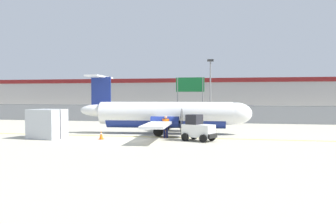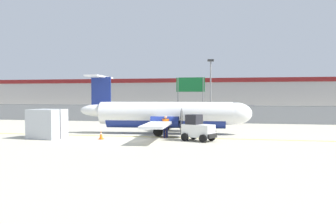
{
  "view_description": "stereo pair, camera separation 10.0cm",
  "coord_description": "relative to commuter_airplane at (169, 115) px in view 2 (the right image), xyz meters",
  "views": [
    {
      "loc": [
        7.95,
        -26.15,
        3.26
      ],
      "look_at": [
        1.25,
        5.69,
        1.8
      ],
      "focal_mm": 40.0,
      "sensor_mm": 36.0,
      "label": 1
    },
    {
      "loc": [
        8.05,
        -26.13,
        3.26
      ],
      "look_at": [
        1.25,
        5.69,
        1.8
      ],
      "focal_mm": 40.0,
      "sensor_mm": 36.0,
      "label": 2
    }
  ],
  "objects": [
    {
      "name": "ground_plane",
      "position": [
        -1.51,
        -2.72,
        -1.6
      ],
      "size": [
        140.0,
        140.0,
        0.01
      ],
      "color": "#B2AD99"
    },
    {
      "name": "perimeter_fence",
      "position": [
        -1.51,
        13.28,
        -0.49
      ],
      "size": [
        98.0,
        0.1,
        2.1
      ],
      "color": "gray",
      "rests_on": "ground"
    },
    {
      "name": "parking_lot_strip",
      "position": [
        -1.51,
        24.78,
        -1.54
      ],
      "size": [
        98.0,
        17.0,
        0.12
      ],
      "color": "#38383A",
      "rests_on": "ground"
    },
    {
      "name": "background_building",
      "position": [
        -1.51,
        43.27,
        1.66
      ],
      "size": [
        91.0,
        8.1,
        6.5
      ],
      "color": "#BCB7B2",
      "rests_on": "ground"
    },
    {
      "name": "commuter_airplane",
      "position": [
        0.0,
        0.0,
        0.0
      ],
      "size": [
        14.73,
        16.08,
        4.92
      ],
      "rotation": [
        0.0,
        0.0,
        0.08
      ],
      "color": "white",
      "rests_on": "ground"
    },
    {
      "name": "baggage_tug",
      "position": [
        3.05,
        -4.41,
        -0.75
      ],
      "size": [
        2.58,
        2.09,
        1.88
      ],
      "rotation": [
        0.0,
        0.0,
        -0.42
      ],
      "color": "silver",
      "rests_on": "ground"
    },
    {
      "name": "ground_crew_worker",
      "position": [
        0.39,
        -2.97,
        -0.65
      ],
      "size": [
        0.54,
        0.36,
        1.7
      ],
      "rotation": [
        0.0,
        0.0,
        4.77
      ],
      "color": "#191E4C",
      "rests_on": "ground"
    },
    {
      "name": "cargo_container",
      "position": [
        -8.3,
        -5.2,
        -0.5
      ],
      "size": [
        2.69,
        2.36,
        2.2
      ],
      "rotation": [
        0.0,
        0.0,
        -0.16
      ],
      "color": "#B7BCC1",
      "rests_on": "ground"
    },
    {
      "name": "traffic_cone_near_left",
      "position": [
        0.28,
        -2.6,
        -1.29
      ],
      "size": [
        0.36,
        0.36,
        0.64
      ],
      "color": "orange",
      "rests_on": "ground"
    },
    {
      "name": "traffic_cone_near_right",
      "position": [
        -4.07,
        -4.94,
        -1.29
      ],
      "size": [
        0.36,
        0.36,
        0.64
      ],
      "color": "orange",
      "rests_on": "ground"
    },
    {
      "name": "parked_car_0",
      "position": [
        -14.1,
        29.94,
        -0.71
      ],
      "size": [
        4.3,
        2.21,
        1.58
      ],
      "rotation": [
        0.0,
        0.0,
        0.06
      ],
      "color": "navy",
      "rests_on": "parking_lot_strip"
    },
    {
      "name": "parked_car_1",
      "position": [
        -9.15,
        26.33,
        -0.71
      ],
      "size": [
        4.29,
        2.2,
        1.58
      ],
      "rotation": [
        0.0,
        0.0,
        0.06
      ],
      "color": "#19662D",
      "rests_on": "parking_lot_strip"
    },
    {
      "name": "parked_car_2",
      "position": [
        -2.25,
        26.5,
        -0.71
      ],
      "size": [
        4.28,
        2.18,
        1.58
      ],
      "rotation": [
        0.0,
        0.0,
        0.05
      ],
      "color": "#19662D",
      "rests_on": "parking_lot_strip"
    },
    {
      "name": "parked_car_3",
      "position": [
        6.38,
        30.02,
        -0.71
      ],
      "size": [
        4.21,
        2.02,
        1.58
      ],
      "rotation": [
        0.0,
        0.0,
        3.15
      ],
      "color": "navy",
      "rests_on": "parking_lot_strip"
    },
    {
      "name": "parked_car_4",
      "position": [
        12.58,
        27.22,
        -0.71
      ],
      "size": [
        4.28,
        2.17,
        1.58
      ],
      "rotation": [
        0.0,
        0.0,
        0.05
      ],
      "color": "slate",
      "rests_on": "parking_lot_strip"
    },
    {
      "name": "apron_light_pole",
      "position": [
        2.46,
        11.09,
        2.7
      ],
      "size": [
        0.7,
        0.3,
        7.27
      ],
      "color": "slate",
      "rests_on": "ground"
    },
    {
      "name": "highway_sign",
      "position": [
        -0.53,
        15.78,
        2.54
      ],
      "size": [
        3.6,
        0.14,
        5.5
      ],
      "color": "slate",
      "rests_on": "ground"
    }
  ]
}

